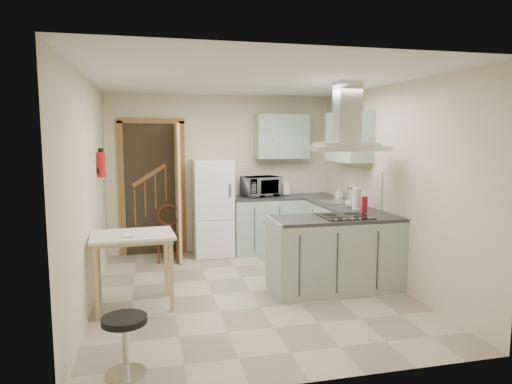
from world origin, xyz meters
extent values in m
plane|color=tan|center=(0.00, 0.00, 0.00)|extent=(4.20, 4.20, 0.00)
plane|color=silver|center=(0.00, 0.00, 2.50)|extent=(4.20, 4.20, 0.00)
plane|color=beige|center=(0.00, 2.10, 1.25)|extent=(3.60, 0.00, 3.60)
plane|color=beige|center=(-1.80, 0.00, 1.25)|extent=(0.00, 4.20, 4.20)
plane|color=beige|center=(1.80, 0.00, 1.25)|extent=(0.00, 4.20, 4.20)
cube|color=brown|center=(-1.10, 2.07, 1.05)|extent=(1.10, 0.12, 2.10)
cube|color=white|center=(-0.20, 1.80, 0.75)|extent=(0.60, 0.60, 1.50)
cube|color=#9EB2A0|center=(0.66, 1.80, 0.45)|extent=(1.08, 0.60, 0.90)
cube|color=#9EB2A0|center=(1.50, 1.12, 0.45)|extent=(0.60, 1.95, 0.90)
cube|color=beige|center=(0.96, 2.09, 1.15)|extent=(1.68, 0.02, 0.50)
cube|color=#9EB2A0|center=(0.95, 1.93, 1.85)|extent=(0.85, 0.35, 0.70)
cube|color=#9EB2A0|center=(1.62, 0.85, 1.85)|extent=(0.35, 0.90, 0.70)
cube|color=#9EB2A0|center=(1.02, -0.18, 0.45)|extent=(1.55, 0.65, 0.90)
cube|color=black|center=(1.12, -0.18, 0.91)|extent=(0.58, 0.50, 0.01)
cube|color=silver|center=(1.12, -0.18, 1.72)|extent=(0.90, 0.55, 0.10)
cube|color=silver|center=(1.50, 0.95, 0.91)|extent=(0.45, 0.40, 0.01)
cylinder|color=#B2140F|center=(-1.74, 0.90, 1.50)|extent=(0.10, 0.10, 0.32)
cube|color=tan|center=(-1.34, -0.18, 0.41)|extent=(0.91, 0.71, 0.82)
cube|color=#4B2919|center=(-0.88, 1.56, 0.38)|extent=(0.41, 0.41, 0.77)
cylinder|color=black|center=(-1.37, -1.65, 0.24)|extent=(0.44, 0.44, 0.48)
imported|color=black|center=(0.59, 1.85, 1.06)|extent=(0.65, 0.52, 0.31)
cylinder|color=silver|center=(1.01, 1.84, 1.01)|extent=(0.17, 0.17, 0.22)
cube|color=orange|center=(0.79, 1.96, 1.06)|extent=(0.14, 0.22, 0.31)
imported|color=#9F9EAA|center=(1.66, 1.22, 0.99)|extent=(0.09, 0.09, 0.18)
cylinder|color=silver|center=(1.51, 0.29, 1.05)|extent=(0.12, 0.12, 0.30)
imported|color=silver|center=(1.49, 0.44, 0.95)|extent=(0.14, 0.14, 0.10)
cylinder|color=#AB0E1C|center=(1.47, 0.00, 1.00)|extent=(0.10, 0.10, 0.21)
imported|color=#94313C|center=(-1.45, -0.27, 0.86)|extent=(0.15, 0.20, 0.09)
camera|label=1|loc=(-1.15, -5.19, 1.88)|focal=32.00mm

